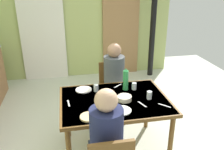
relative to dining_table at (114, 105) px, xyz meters
The scene contains 20 objects.
wall_back 2.81m from the dining_table, 96.84° to the left, with size 4.23×0.10×2.80m, color #AEBD6F.
door_wooden 2.72m from the dining_table, 75.21° to the left, with size 0.80×0.05×2.00m, color #996F44.
stove_pipe_column 2.79m from the dining_table, 60.50° to the left, with size 0.12×0.12×2.80m, color black.
curtain_panel 2.82m from the dining_table, 110.44° to the left, with size 0.90×0.03×2.35m, color white.
dining_table is the anchor object (origin of this frame).
chair_far_diner 0.85m from the dining_table, 80.23° to the left, with size 0.40×0.40×0.87m.
person_near_diner 0.74m from the dining_table, 107.71° to the right, with size 0.30×0.37×0.77m.
person_far_diner 0.72m from the dining_table, 78.35° to the left, with size 0.30×0.37×0.77m.
water_bottle_green_near 0.37m from the dining_table, 50.46° to the left, with size 0.07×0.07×0.29m.
serving_bowl_center 0.15m from the dining_table, 22.28° to the right, with size 0.17×0.17×0.06m, color #F4E1C3.
dinner_plate_near_left 0.28m from the dining_table, 85.16° to the right, with size 0.21×0.21×0.01m, color white.
dinner_plate_near_right 0.47m from the dining_table, 136.44° to the left, with size 0.20×0.20×0.01m, color white.
drinking_glass_by_near_diner 0.39m from the dining_table, 35.42° to the left, with size 0.06×0.06×0.09m, color silver.
drinking_glass_by_far_diner 0.43m from the dining_table, ahead, with size 0.06×0.06×0.10m, color silver.
drinking_glass_spare_center 0.34m from the dining_table, 125.41° to the left, with size 0.06×0.06×0.09m, color silver.
bread_plate_sliced 0.48m from the dining_table, 135.06° to the right, with size 0.19×0.19×0.02m, color #DBB77A.
cutlery_knife_near 0.58m from the dining_table, 26.32° to the right, with size 0.15×0.02×0.00m, color silver.
cutlery_fork_near 0.54m from the dining_table, behind, with size 0.15×0.02×0.00m, color silver.
cutlery_knife_far 0.34m from the dining_table, 32.47° to the right, with size 0.15×0.02×0.00m, color silver.
cutlery_fork_far 0.38m from the dining_table, 71.28° to the left, with size 0.15×0.02×0.00m, color silver.
Camera 1 is at (-0.19, -2.42, 2.06)m, focal length 37.82 mm.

